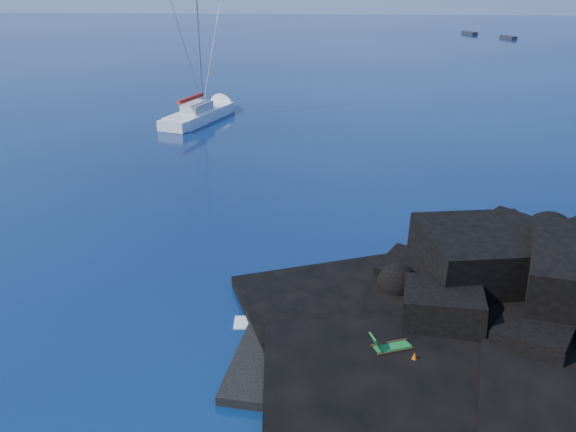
% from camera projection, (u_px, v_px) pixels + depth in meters
% --- Properties ---
extents(ground, '(400.00, 400.00, 0.00)m').
position_uv_depth(ground, '(228.00, 366.00, 20.18)').
color(ground, '#030934').
rests_on(ground, ground).
extents(headland, '(24.00, 24.00, 3.60)m').
position_uv_depth(headland, '(570.00, 335.00, 21.92)').
color(headland, black).
rests_on(headland, ground).
extents(beach, '(9.08, 6.86, 0.70)m').
position_uv_depth(beach, '(353.00, 364.00, 20.29)').
color(beach, black).
rests_on(beach, ground).
extents(surf_foam, '(10.00, 8.00, 0.06)m').
position_uv_depth(surf_foam, '(363.00, 299.00, 24.37)').
color(surf_foam, white).
rests_on(surf_foam, ground).
extents(sailboat, '(6.81, 13.88, 14.31)m').
position_uv_depth(sailboat, '(201.00, 120.00, 54.61)').
color(sailboat, white).
rests_on(sailboat, ground).
extents(deck_chair, '(1.63, 1.15, 1.03)m').
position_uv_depth(deck_chair, '(393.00, 342.00, 20.06)').
color(deck_chair, '#186E2B').
rests_on(deck_chair, beach).
extents(towel, '(1.71, 0.86, 0.04)m').
position_uv_depth(towel, '(335.00, 360.00, 19.90)').
color(towel, silver).
rests_on(towel, beach).
extents(sunbather, '(1.61, 0.47, 0.23)m').
position_uv_depth(sunbather, '(336.00, 357.00, 19.85)').
color(sunbather, tan).
rests_on(sunbather, towel).
extents(marker_cone, '(0.40, 0.40, 0.55)m').
position_uv_depth(marker_cone, '(414.00, 359.00, 19.56)').
color(marker_cone, '#D6570B').
rests_on(marker_cone, beach).
extents(distant_boat_a, '(3.08, 4.97, 0.63)m').
position_uv_depth(distant_boat_a, '(469.00, 34.00, 134.08)').
color(distant_boat_a, '#242428').
rests_on(distant_boat_a, ground).
extents(distant_boat_b, '(2.86, 4.79, 0.61)m').
position_uv_depth(distant_boat_b, '(508.00, 39.00, 124.97)').
color(distant_boat_b, '#242429').
rests_on(distant_boat_b, ground).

